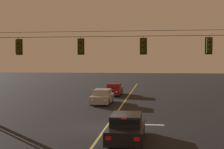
% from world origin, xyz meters
% --- Properties ---
extents(ground_plane, '(180.00, 180.00, 0.00)m').
position_xyz_m(ground_plane, '(0.00, 0.00, 0.00)').
color(ground_plane, black).
extents(lane_centre_stripe, '(0.14, 60.00, 0.01)m').
position_xyz_m(lane_centre_stripe, '(0.00, 8.09, 0.00)').
color(lane_centre_stripe, '#D1C64C').
rests_on(lane_centre_stripe, ground).
extents(stop_bar_paint, '(3.40, 0.36, 0.01)m').
position_xyz_m(stop_bar_paint, '(1.90, 1.49, 0.00)').
color(stop_bar_paint, silver).
rests_on(stop_bar_paint, ground).
extents(signal_span_assembly, '(20.23, 0.32, 7.17)m').
position_xyz_m(signal_span_assembly, '(-0.00, 2.09, 3.74)').
color(signal_span_assembly, '#2D2116').
rests_on(signal_span_assembly, ground).
extents(traffic_light_leftmost, '(0.48, 0.41, 1.22)m').
position_xyz_m(traffic_light_leftmost, '(-6.46, 2.07, 5.11)').
color(traffic_light_leftmost, black).
extents(traffic_light_left_inner, '(0.48, 0.41, 1.22)m').
position_xyz_m(traffic_light_left_inner, '(-2.03, 2.07, 5.11)').
color(traffic_light_left_inner, black).
extents(traffic_light_centre, '(0.48, 0.41, 1.22)m').
position_xyz_m(traffic_light_centre, '(2.23, 2.07, 5.11)').
color(traffic_light_centre, black).
extents(traffic_light_right_inner, '(0.48, 0.41, 1.22)m').
position_xyz_m(traffic_light_right_inner, '(6.44, 2.07, 5.11)').
color(traffic_light_right_inner, black).
extents(car_waiting_near_lane, '(1.80, 4.33, 1.39)m').
position_xyz_m(car_waiting_near_lane, '(1.52, -2.61, 0.65)').
color(car_waiting_near_lane, black).
rests_on(car_waiting_near_lane, ground).
extents(car_oncoming_lead, '(1.80, 4.42, 1.39)m').
position_xyz_m(car_oncoming_lead, '(-2.03, 11.08, 0.65)').
color(car_oncoming_lead, '#A5A5AD').
rests_on(car_oncoming_lead, ground).
extents(car_oncoming_trailing, '(1.80, 4.42, 1.39)m').
position_xyz_m(car_oncoming_trailing, '(-1.85, 18.85, 0.65)').
color(car_oncoming_trailing, maroon).
rests_on(car_oncoming_trailing, ground).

